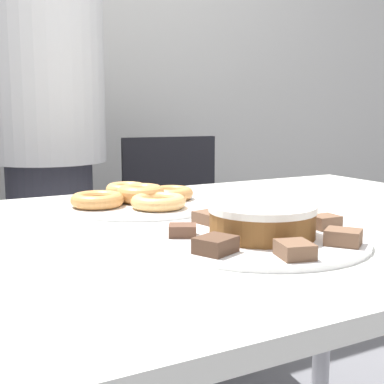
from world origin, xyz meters
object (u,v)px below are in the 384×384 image
Objects in this scene: person_standing at (48,146)px; plate_donuts at (141,204)px; office_chair_right at (181,255)px; frosted_cake at (262,220)px; plate_cake at (262,239)px.

plate_donuts is (0.04, -0.72, -0.09)m from person_standing.
person_standing is at bearing -174.95° from office_chair_right.
office_chair_right is 1.25m from frosted_cake.
frosted_cake is at bearing -83.06° from plate_donuts.
office_chair_right is at bearing 69.43° from plate_cake.
frosted_cake reaches higher than plate_donuts.
frosted_cake is (-0.42, -1.11, 0.39)m from office_chair_right.
plate_cake is 0.41m from plate_donuts.
person_standing is at bearing 94.36° from plate_cake.
plate_donuts is 1.97× the size of frosted_cake.
person_standing reaches higher than frosted_cake.
frosted_cake is (0.05, -0.41, 0.03)m from plate_donuts.
frosted_cake is at bearing -85.64° from person_standing.
plate_cake is at bearing -83.06° from plate_donuts.
office_chair_right is 2.40× the size of plate_donuts.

